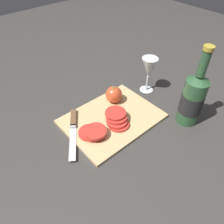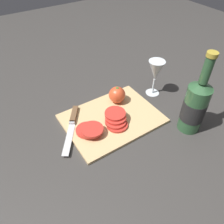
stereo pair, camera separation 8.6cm
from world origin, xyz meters
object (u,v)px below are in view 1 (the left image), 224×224
at_px(wine_glass, 149,69).
at_px(tomato_slice_stack_far, 117,119).
at_px(knife, 73,123).
at_px(whole_tomato, 114,94).
at_px(tomato_slice_stack_near, 93,132).
at_px(wine_bottle, 192,99).

bearing_deg(wine_glass, tomato_slice_stack_far, 16.85).
bearing_deg(wine_glass, knife, -3.61).
distance_m(whole_tomato, tomato_slice_stack_near, 0.21).
xyz_separation_m(wine_bottle, tomato_slice_stack_near, (0.34, -0.17, -0.08)).
bearing_deg(tomato_slice_stack_near, knife, -74.90).
distance_m(whole_tomato, tomato_slice_stack_far, 0.13).
bearing_deg(whole_tomato, tomato_slice_stack_near, 27.28).
relative_size(wine_bottle, tomato_slice_stack_far, 2.80).
xyz_separation_m(knife, tomato_slice_stack_near, (-0.03, 0.09, 0.01)).
xyz_separation_m(whole_tomato, tomato_slice_stack_near, (0.19, 0.10, -0.02)).
xyz_separation_m(wine_bottle, whole_tomato, (0.15, -0.27, -0.06)).
bearing_deg(whole_tomato, wine_bottle, 119.05).
xyz_separation_m(wine_glass, knife, (0.39, -0.02, -0.10)).
height_order(knife, tomato_slice_stack_far, tomato_slice_stack_far).
bearing_deg(wine_bottle, knife, -36.30).
relative_size(wine_bottle, whole_tomato, 4.41).
distance_m(knife, tomato_slice_stack_near, 0.10).
bearing_deg(knife, tomato_slice_stack_near, 50.33).
bearing_deg(tomato_slice_stack_far, wine_bottle, 144.22).
bearing_deg(tomato_slice_stack_far, whole_tomato, -126.07).
distance_m(wine_glass, whole_tomato, 0.19).
distance_m(wine_bottle, tomato_slice_stack_near, 0.39).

